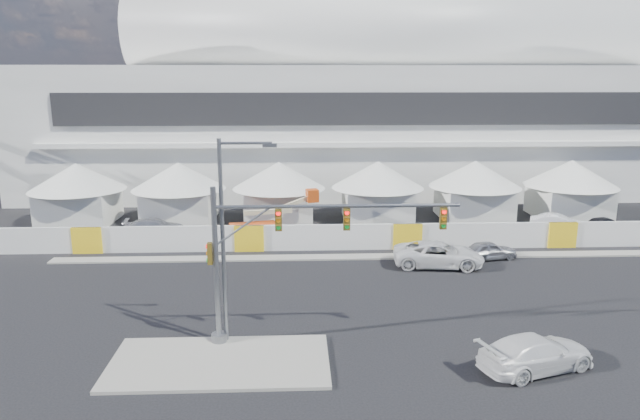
{
  "coord_description": "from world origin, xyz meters",
  "views": [
    {
      "loc": [
        -2.41,
        -27.02,
        12.76
      ],
      "look_at": [
        -0.85,
        10.0,
        4.18
      ],
      "focal_mm": 32.0,
      "sensor_mm": 36.0,
      "label": 1
    }
  ],
  "objects_px": {
    "sedan_silver": "(490,250)",
    "traffic_mast": "(269,255)",
    "streetlight_median": "(228,228)",
    "pickup_near": "(536,353)",
    "pickup_curb": "(438,254)",
    "boom_lift": "(262,225)",
    "lot_car_a": "(558,223)",
    "lot_car_b": "(605,225)",
    "lot_car_c": "(155,227)"
  },
  "relations": [
    {
      "from": "pickup_near",
      "to": "lot_car_a",
      "type": "xyz_separation_m",
      "value": [
        11.53,
        23.01,
        -0.05
      ]
    },
    {
      "from": "sedan_silver",
      "to": "lot_car_b",
      "type": "distance_m",
      "value": 13.8
    },
    {
      "from": "traffic_mast",
      "to": "boom_lift",
      "type": "distance_m",
      "value": 19.67
    },
    {
      "from": "streetlight_median",
      "to": "lot_car_c",
      "type": "bearing_deg",
      "value": 113.04
    },
    {
      "from": "streetlight_median",
      "to": "pickup_near",
      "type": "bearing_deg",
      "value": -13.38
    },
    {
      "from": "sedan_silver",
      "to": "lot_car_c",
      "type": "relative_size",
      "value": 0.79
    },
    {
      "from": "lot_car_a",
      "to": "lot_car_c",
      "type": "height_order",
      "value": "lot_car_a"
    },
    {
      "from": "sedan_silver",
      "to": "boom_lift",
      "type": "distance_m",
      "value": 17.98
    },
    {
      "from": "traffic_mast",
      "to": "streetlight_median",
      "type": "relative_size",
      "value": 1.2
    },
    {
      "from": "sedan_silver",
      "to": "pickup_curb",
      "type": "distance_m",
      "value": 4.35
    },
    {
      "from": "sedan_silver",
      "to": "lot_car_c",
      "type": "bearing_deg",
      "value": 63.99
    },
    {
      "from": "sedan_silver",
      "to": "traffic_mast",
      "type": "height_order",
      "value": "traffic_mast"
    },
    {
      "from": "lot_car_a",
      "to": "lot_car_b",
      "type": "distance_m",
      "value": 3.86
    },
    {
      "from": "traffic_mast",
      "to": "lot_car_b",
      "type": "bearing_deg",
      "value": 35.37
    },
    {
      "from": "pickup_curb",
      "to": "lot_car_b",
      "type": "height_order",
      "value": "pickup_curb"
    },
    {
      "from": "traffic_mast",
      "to": "pickup_near",
      "type": "bearing_deg",
      "value": -14.52
    },
    {
      "from": "lot_car_a",
      "to": "lot_car_c",
      "type": "relative_size",
      "value": 0.91
    },
    {
      "from": "sedan_silver",
      "to": "pickup_curb",
      "type": "bearing_deg",
      "value": 99.68
    },
    {
      "from": "pickup_curb",
      "to": "lot_car_a",
      "type": "distance_m",
      "value": 15.05
    },
    {
      "from": "lot_car_b",
      "to": "lot_car_a",
      "type": "bearing_deg",
      "value": 64.19
    },
    {
      "from": "traffic_mast",
      "to": "streetlight_median",
      "type": "xyz_separation_m",
      "value": [
        -1.9,
        0.2,
        1.33
      ]
    },
    {
      "from": "lot_car_b",
      "to": "pickup_near",
      "type": "bearing_deg",
      "value": 127.15
    },
    {
      "from": "pickup_near",
      "to": "boom_lift",
      "type": "height_order",
      "value": "boom_lift"
    },
    {
      "from": "pickup_curb",
      "to": "boom_lift",
      "type": "distance_m",
      "value": 14.95
    },
    {
      "from": "lot_car_a",
      "to": "pickup_curb",
      "type": "bearing_deg",
      "value": 147.32
    },
    {
      "from": "pickup_curb",
      "to": "boom_lift",
      "type": "xyz_separation_m",
      "value": [
        -12.66,
        7.96,
        0.15
      ]
    },
    {
      "from": "sedan_silver",
      "to": "lot_car_a",
      "type": "distance_m",
      "value": 10.91
    },
    {
      "from": "lot_car_a",
      "to": "lot_car_c",
      "type": "distance_m",
      "value": 33.95
    },
    {
      "from": "lot_car_c",
      "to": "streetlight_median",
      "type": "bearing_deg",
      "value": -162.71
    },
    {
      "from": "boom_lift",
      "to": "streetlight_median",
      "type": "bearing_deg",
      "value": -104.2
    },
    {
      "from": "lot_car_b",
      "to": "lot_car_c",
      "type": "relative_size",
      "value": 0.84
    },
    {
      "from": "lot_car_c",
      "to": "streetlight_median",
      "type": "height_order",
      "value": "streetlight_median"
    },
    {
      "from": "pickup_curb",
      "to": "lot_car_b",
      "type": "relative_size",
      "value": 1.49
    },
    {
      "from": "lot_car_c",
      "to": "boom_lift",
      "type": "bearing_deg",
      "value": -101.75
    },
    {
      "from": "pickup_near",
      "to": "lot_car_a",
      "type": "distance_m",
      "value": 25.74
    },
    {
      "from": "pickup_curb",
      "to": "pickup_near",
      "type": "distance_m",
      "value": 14.47
    },
    {
      "from": "lot_car_b",
      "to": "streetlight_median",
      "type": "bearing_deg",
      "value": 104.74
    },
    {
      "from": "pickup_near",
      "to": "streetlight_median",
      "type": "height_order",
      "value": "streetlight_median"
    },
    {
      "from": "lot_car_a",
      "to": "traffic_mast",
      "type": "distance_m",
      "value": 31.05
    },
    {
      "from": "pickup_curb",
      "to": "lot_car_b",
      "type": "distance_m",
      "value": 18.1
    },
    {
      "from": "pickup_near",
      "to": "pickup_curb",
      "type": "bearing_deg",
      "value": -15.2
    },
    {
      "from": "lot_car_c",
      "to": "streetlight_median",
      "type": "relative_size",
      "value": 0.5
    },
    {
      "from": "pickup_curb",
      "to": "pickup_near",
      "type": "relative_size",
      "value": 1.14
    },
    {
      "from": "sedan_silver",
      "to": "pickup_near",
      "type": "height_order",
      "value": "pickup_near"
    },
    {
      "from": "sedan_silver",
      "to": "streetlight_median",
      "type": "bearing_deg",
      "value": 116.44
    },
    {
      "from": "pickup_near",
      "to": "lot_car_b",
      "type": "relative_size",
      "value": 1.31
    },
    {
      "from": "sedan_silver",
      "to": "boom_lift",
      "type": "bearing_deg",
      "value": 58.94
    },
    {
      "from": "lot_car_a",
      "to": "sedan_silver",
      "type": "bearing_deg",
      "value": 153.32
    },
    {
      "from": "streetlight_median",
      "to": "boom_lift",
      "type": "height_order",
      "value": "streetlight_median"
    },
    {
      "from": "lot_car_b",
      "to": "streetlight_median",
      "type": "distance_m",
      "value": 35.38
    }
  ]
}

